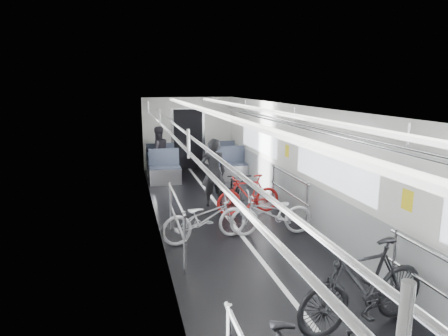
# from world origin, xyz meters

# --- Properties ---
(car_shell) EXTENTS (3.02, 14.01, 2.41)m
(car_shell) POSITION_xyz_m (0.00, 1.78, 1.13)
(car_shell) COLOR black
(car_shell) RESTS_ON ground
(bike_left_far) EXTENTS (1.74, 0.89, 0.87)m
(bike_left_far) POSITION_xyz_m (-0.72, 0.54, 0.44)
(bike_left_far) COLOR silver
(bike_left_far) RESTS_ON floor
(bike_right_near) EXTENTS (1.86, 0.77, 1.09)m
(bike_right_near) POSITION_xyz_m (0.54, -2.54, 0.54)
(bike_right_near) COLOR black
(bike_right_near) RESTS_ON floor
(bike_right_mid) EXTENTS (1.66, 0.71, 0.85)m
(bike_right_mid) POSITION_xyz_m (0.57, 0.52, 0.42)
(bike_right_mid) COLOR silver
(bike_right_mid) RESTS_ON floor
(bike_right_far) EXTENTS (1.50, 0.53, 0.88)m
(bike_right_far) POSITION_xyz_m (0.51, 1.82, 0.44)
(bike_right_far) COLOR #A91614
(bike_right_far) RESTS_ON floor
(bike_aisle) EXTENTS (0.73, 1.62, 0.82)m
(bike_aisle) POSITION_xyz_m (0.43, 2.52, 0.41)
(bike_aisle) COLOR black
(bike_aisle) RESTS_ON floor
(person_standing) EXTENTS (0.59, 0.39, 1.61)m
(person_standing) POSITION_xyz_m (-0.10, 2.62, 0.80)
(person_standing) COLOR black
(person_standing) RESTS_ON floor
(person_seated) EXTENTS (0.90, 0.80, 1.55)m
(person_seated) POSITION_xyz_m (-1.09, 6.06, 0.78)
(person_seated) COLOR #312D35
(person_seated) RESTS_ON floor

